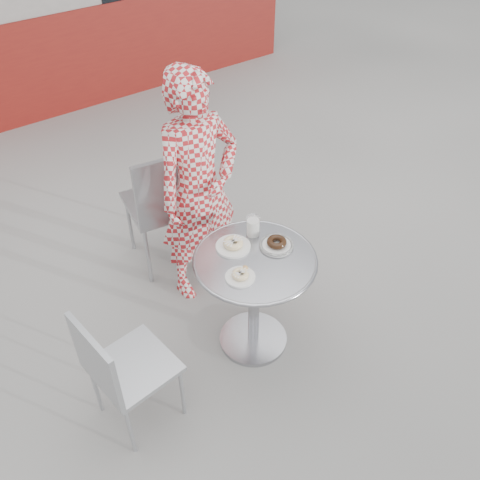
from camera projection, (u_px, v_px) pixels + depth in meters
ground at (256, 339)px, 3.38m from camera, size 60.00×60.00×0.00m
bistro_table at (255, 281)px, 3.03m from camera, size 0.69×0.69×0.70m
chair_far at (165, 226)px, 3.76m from camera, size 0.53×0.53×0.97m
chair_left at (136, 386)px, 2.83m from camera, size 0.43×0.43×0.81m
seated_person at (199, 191)px, 3.26m from camera, size 0.58×0.40×1.56m
plate_far at (233, 245)px, 2.98m from camera, size 0.20×0.20×0.05m
plate_near at (240, 275)px, 2.80m from camera, size 0.16×0.16×0.04m
plate_checker at (277, 244)px, 2.99m from camera, size 0.19×0.19×0.05m
milk_cup at (253, 227)px, 3.04m from camera, size 0.08×0.08×0.13m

